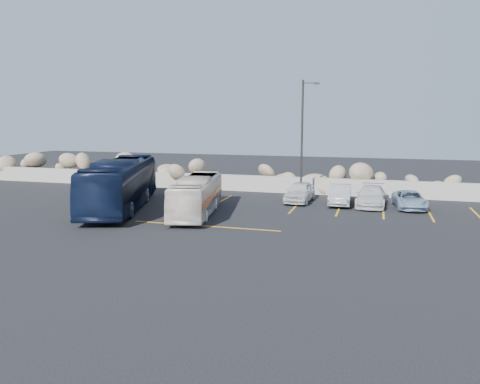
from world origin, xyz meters
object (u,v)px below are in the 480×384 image
(tour_coach, at_px, (121,184))
(car_b, at_px, (340,195))
(lamppost, at_px, (303,136))
(car_d, at_px, (410,200))
(vintage_bus, at_px, (197,195))
(car_a, at_px, (300,192))
(car_c, at_px, (371,196))

(tour_coach, distance_m, car_b, 13.84)
(lamppost, bearing_deg, car_d, -10.15)
(vintage_bus, bearing_deg, car_d, 12.84)
(car_a, xyz_separation_m, car_b, (2.65, -0.21, -0.04))
(car_b, bearing_deg, vintage_bus, -146.96)
(lamppost, relative_size, vintage_bus, 1.01)
(lamppost, distance_m, car_b, 4.67)
(vintage_bus, xyz_separation_m, car_a, (5.09, 5.63, -0.44))
(tour_coach, distance_m, car_a, 11.54)
(car_d, bearing_deg, car_a, 171.46)
(car_a, bearing_deg, lamppost, 93.67)
(lamppost, bearing_deg, car_b, -23.06)
(lamppost, relative_size, car_b, 2.09)
(lamppost, height_order, car_d, lamppost)
(car_a, distance_m, car_b, 2.65)
(car_b, relative_size, car_c, 0.89)
(vintage_bus, bearing_deg, tour_coach, 166.80)
(lamppost, xyz_separation_m, tour_coach, (-10.12, -6.36, -2.77))
(vintage_bus, height_order, tour_coach, tour_coach)
(car_d, bearing_deg, car_c, 171.09)
(tour_coach, bearing_deg, car_c, 2.06)
(tour_coach, xyz_separation_m, car_b, (12.78, 5.22, -0.90))
(vintage_bus, xyz_separation_m, car_c, (9.68, 5.43, -0.48))
(car_b, bearing_deg, car_a, 173.44)
(car_c, relative_size, car_d, 1.13)
(car_b, xyz_separation_m, car_c, (1.94, 0.02, -0.01))
(tour_coach, distance_m, car_c, 15.66)
(car_a, relative_size, car_b, 1.03)
(vintage_bus, height_order, car_a, vintage_bus)
(vintage_bus, bearing_deg, car_c, 18.22)
(car_c, bearing_deg, lamppost, 168.68)
(car_a, xyz_separation_m, car_c, (4.59, -0.20, -0.05))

